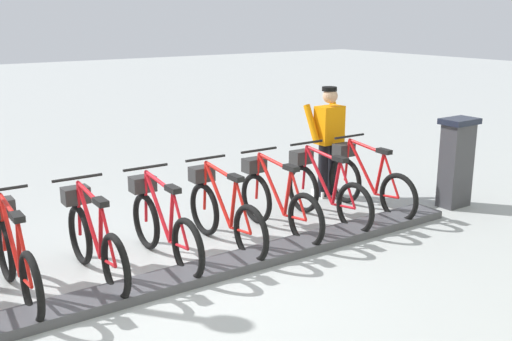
# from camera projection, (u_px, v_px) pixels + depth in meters

# --- Properties ---
(ground_plane) EXTENTS (60.00, 60.00, 0.00)m
(ground_plane) POSITION_uv_depth(u_px,v_px,m) (174.00, 284.00, 6.25)
(ground_plane) COLOR #A4A9A7
(dock_rail_base) EXTENTS (0.44, 7.91, 0.10)m
(dock_rail_base) POSITION_uv_depth(u_px,v_px,m) (174.00, 280.00, 6.24)
(dock_rail_base) COLOR #47474C
(dock_rail_base) RESTS_ON ground
(payment_kiosk) EXTENTS (0.36, 0.52, 1.28)m
(payment_kiosk) POSITION_uv_depth(u_px,v_px,m) (456.00, 161.00, 8.63)
(payment_kiosk) COLOR #38383D
(payment_kiosk) RESTS_ON ground
(bike_docked_0) EXTENTS (1.72, 0.54, 1.02)m
(bike_docked_0) POSITION_uv_depth(u_px,v_px,m) (367.00, 181.00, 8.49)
(bike_docked_0) COLOR black
(bike_docked_0) RESTS_ON ground
(bike_docked_1) EXTENTS (1.72, 0.54, 1.02)m
(bike_docked_1) POSITION_uv_depth(u_px,v_px,m) (324.00, 190.00, 8.06)
(bike_docked_1) COLOR black
(bike_docked_1) RESTS_ON ground
(bike_docked_2) EXTENTS (1.72, 0.54, 1.02)m
(bike_docked_2) POSITION_uv_depth(u_px,v_px,m) (276.00, 200.00, 7.62)
(bike_docked_2) COLOR black
(bike_docked_2) RESTS_ON ground
(bike_docked_3) EXTENTS (1.72, 0.54, 1.02)m
(bike_docked_3) POSITION_uv_depth(u_px,v_px,m) (223.00, 212.00, 7.18)
(bike_docked_3) COLOR black
(bike_docked_3) RESTS_ON ground
(bike_docked_4) EXTENTS (1.72, 0.54, 1.02)m
(bike_docked_4) POSITION_uv_depth(u_px,v_px,m) (162.00, 224.00, 6.75)
(bike_docked_4) COLOR black
(bike_docked_4) RESTS_ON ground
(bike_docked_5) EXTENTS (1.72, 0.54, 1.02)m
(bike_docked_5) POSITION_uv_depth(u_px,v_px,m) (94.00, 239.00, 6.31)
(bike_docked_5) COLOR black
(bike_docked_5) RESTS_ON ground
(bike_docked_6) EXTENTS (1.72, 0.54, 1.02)m
(bike_docked_6) POSITION_uv_depth(u_px,v_px,m) (15.00, 256.00, 5.88)
(bike_docked_6) COLOR black
(bike_docked_6) RESTS_ON ground
(worker_near_rack) EXTENTS (0.47, 0.63, 1.66)m
(worker_near_rack) POSITION_uv_depth(u_px,v_px,m) (328.00, 138.00, 9.04)
(worker_near_rack) COLOR white
(worker_near_rack) RESTS_ON ground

